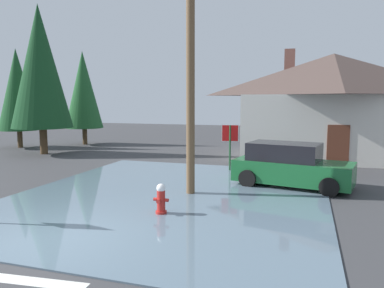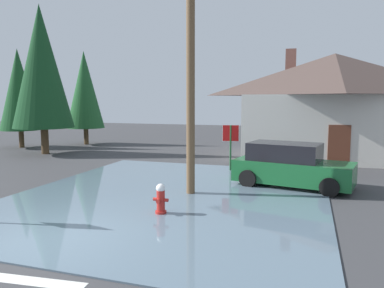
# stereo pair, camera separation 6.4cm
# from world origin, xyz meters

# --- Properties ---
(ground_plane) EXTENTS (80.00, 80.00, 0.10)m
(ground_plane) POSITION_xyz_m (0.00, 0.00, -0.05)
(ground_plane) COLOR #38383A
(flood_puddle) EXTENTS (9.96, 11.73, 0.04)m
(flood_puddle) POSITION_xyz_m (1.22, 4.62, 0.02)
(flood_puddle) COLOR slate
(flood_puddle) RESTS_ON ground
(fire_hydrant) EXTENTS (0.44, 0.37, 0.87)m
(fire_hydrant) POSITION_xyz_m (1.69, 2.55, 0.43)
(fire_hydrant) COLOR #AD231E
(fire_hydrant) RESTS_ON ground
(utility_pole) EXTENTS (1.60, 0.28, 9.21)m
(utility_pole) POSITION_xyz_m (1.78, 4.94, 4.78)
(utility_pole) COLOR brown
(utility_pole) RESTS_ON ground
(stop_sign_far) EXTENTS (0.74, 0.13, 2.07)m
(stop_sign_far) POSITION_xyz_m (2.19, 9.42, 1.47)
(stop_sign_far) COLOR #1E4C28
(stop_sign_far) RESTS_ON ground
(house) EXTENTS (10.40, 7.21, 6.12)m
(house) POSITION_xyz_m (6.69, 15.12, 2.95)
(house) COLOR beige
(house) RESTS_ON ground
(parked_car) EXTENTS (4.41, 2.62, 1.59)m
(parked_car) POSITION_xyz_m (4.91, 7.13, 0.76)
(parked_car) COLOR #195B2D
(parked_car) RESTS_ON ground
(pine_tree_tall_left) EXTENTS (3.46, 3.46, 8.64)m
(pine_tree_tall_left) POSITION_xyz_m (-9.42, 11.40, 5.08)
(pine_tree_tall_left) COLOR #4C3823
(pine_tree_tall_left) RESTS_ON ground
(pine_tree_mid_left) EXTENTS (2.65, 2.65, 6.63)m
(pine_tree_mid_left) POSITION_xyz_m (-9.88, 16.31, 3.90)
(pine_tree_mid_left) COLOR #4C3823
(pine_tree_mid_left) RESTS_ON ground
(pine_tree_short_left) EXTENTS (2.62, 2.62, 6.56)m
(pine_tree_short_left) POSITION_xyz_m (-12.99, 13.40, 3.86)
(pine_tree_short_left) COLOR #4C3823
(pine_tree_short_left) RESTS_ON ground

